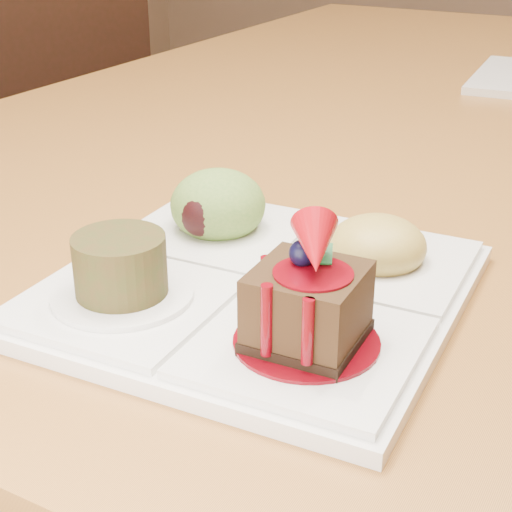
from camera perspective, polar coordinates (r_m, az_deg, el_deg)
The scene contains 4 objects.
ground at distance 1.56m, azimuth 7.90°, elevation -16.39°, with size 6.00×6.00×0.00m, color #4F2916.
dining_table at distance 1.22m, azimuth 9.79°, elevation 8.36°, with size 1.00×1.80×0.75m.
chair_left at distance 1.73m, azimuth -11.41°, elevation 7.44°, with size 0.51×0.51×0.91m.
sampler_plate at distance 0.59m, azimuth 0.04°, elevation -0.89°, with size 0.30×0.30×0.11m.
Camera 1 is at (0.38, -1.11, 1.03)m, focal length 55.00 mm.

